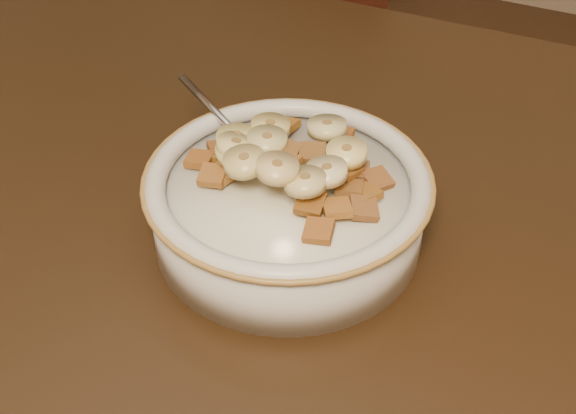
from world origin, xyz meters
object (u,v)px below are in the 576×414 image
at_px(table, 13,180).
at_px(cereal_bowl, 288,211).
at_px(chair, 252,89).
at_px(spoon, 262,160).

distance_m(table, cereal_bowl, 0.28).
bearing_deg(cereal_bowl, chair, 121.58).
bearing_deg(spoon, chair, -123.33).
xyz_separation_m(chair, cereal_bowl, (0.37, -0.59, 0.31)).
bearing_deg(spoon, cereal_bowl, 90.00).
relative_size(chair, cereal_bowl, 4.39).
relative_size(table, chair, 1.50).
distance_m(chair, spoon, 0.75).
height_order(chair, cereal_bowl, chair).
bearing_deg(table, cereal_bowl, 4.26).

